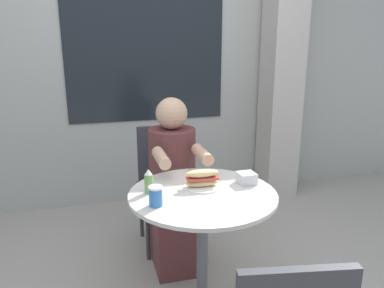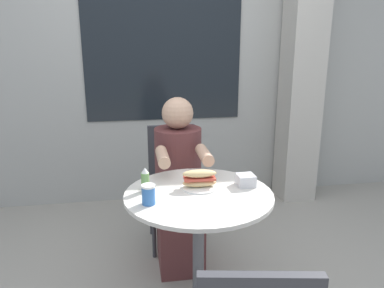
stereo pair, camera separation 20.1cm
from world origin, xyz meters
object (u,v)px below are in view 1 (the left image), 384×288
diner_chair (163,174)px  seated_diner (174,195)px  sandwich_on_plate (202,180)px  condiment_bottle (149,182)px  drink_cup (156,196)px  cafe_table (202,227)px

diner_chair → seated_diner: bearing=90.3°
sandwich_on_plate → condiment_bottle: 0.28m
drink_cup → diner_chair: bearing=76.9°
sandwich_on_plate → cafe_table: bearing=-104.0°
seated_diner → drink_cup: (-0.23, -0.63, 0.28)m
cafe_table → diner_chair: size_ratio=0.86×
seated_diner → drink_cup: seated_diner is taller
cafe_table → seated_diner: seated_diner is taller
drink_cup → seated_diner: bearing=70.4°
diner_chair → seated_diner: (-0.00, -0.34, -0.02)m
diner_chair → condiment_bottle: 0.89m
seated_diner → sandwich_on_plate: seated_diner is taller
seated_diner → condiment_bottle: seated_diner is taller
cafe_table → sandwich_on_plate: sandwich_on_plate is taller
sandwich_on_plate → condiment_bottle: size_ratio=1.50×
diner_chair → cafe_table: bearing=92.2°
drink_cup → condiment_bottle: size_ratio=0.76×
seated_diner → drink_cup: 0.73m
cafe_table → seated_diner: 0.54m
seated_diner → cafe_table: bearing=93.5°
sandwich_on_plate → drink_cup: bearing=-150.1°
cafe_table → diner_chair: diner_chair is taller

